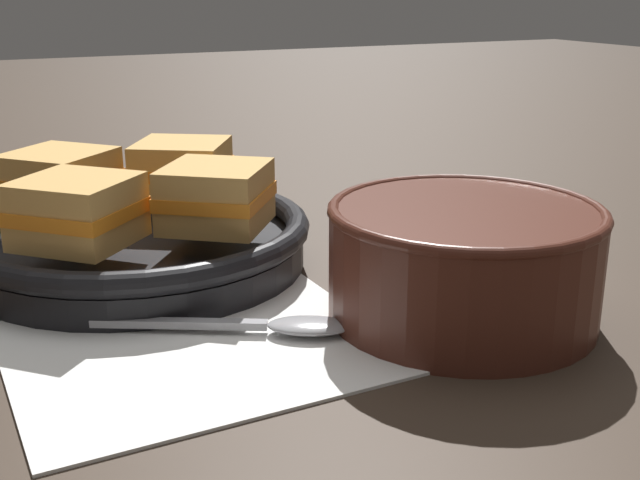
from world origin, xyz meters
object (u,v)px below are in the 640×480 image
at_px(sandwich_near_right, 182,169).
at_px(spoon, 273,325).
at_px(sandwich_far_left, 60,180).
at_px(skillet, 139,242).
at_px(soup_bowl, 464,255).
at_px(sandwich_far_right, 77,211).
at_px(sandwich_near_left, 216,196).

bearing_deg(sandwich_near_right, spoon, -91.66).
height_order(sandwich_near_right, sandwich_far_left, same).
relative_size(skillet, sandwich_far_left, 2.57).
distance_m(spoon, sandwich_near_right, 0.22).
height_order(soup_bowl, skillet, soup_bowl).
bearing_deg(sandwich_near_right, sandwich_far_right, -136.99).
height_order(soup_bowl, sandwich_far_left, sandwich_far_left).
height_order(sandwich_near_left, sandwich_far_right, same).
bearing_deg(soup_bowl, spoon, 168.16).
bearing_deg(skillet, sandwich_near_left, -46.99).
relative_size(skillet, sandwich_near_right, 2.63).
distance_m(sandwich_near_left, sandwich_near_right, 0.10).
xyz_separation_m(soup_bowl, sandwich_far_right, (-0.22, 0.14, 0.02)).
height_order(sandwich_near_left, sandwich_far_left, same).
relative_size(spoon, sandwich_near_right, 1.53).
bearing_deg(skillet, sandwich_far_right, -136.99).
height_order(sandwich_near_right, sandwich_far_right, same).
bearing_deg(spoon, sandwich_far_right, 157.59).
xyz_separation_m(spoon, sandwich_near_right, (0.01, 0.21, 0.06)).
bearing_deg(soup_bowl, skillet, 131.70).
xyz_separation_m(soup_bowl, sandwich_near_right, (-0.12, 0.24, 0.02)).
bearing_deg(soup_bowl, sandwich_far_right, 147.10).
bearing_deg(sandwich_near_right, skillet, -136.99).
distance_m(skillet, sandwich_near_left, 0.08).
distance_m(spoon, sandwich_far_left, 0.24).
bearing_deg(sandwich_near_right, sandwich_far_left, 178.01).
height_order(skillet, sandwich_near_left, sandwich_near_left).
xyz_separation_m(sandwich_near_left, sandwich_near_right, (0.00, 0.10, 0.00)).
height_order(soup_bowl, spoon, soup_bowl).
relative_size(spoon, skillet, 0.58).
distance_m(sandwich_near_left, sandwich_far_left, 0.14).
relative_size(sandwich_near_left, sandwich_far_left, 0.99).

